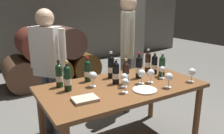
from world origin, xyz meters
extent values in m
cube|color=slate|center=(0.00, 4.20, 1.40)|extent=(10.00, 0.24, 2.80)
cylinder|color=#503524|center=(-0.63, 2.60, 0.30)|extent=(0.60, 0.90, 0.60)
cylinder|color=brown|center=(0.00, 2.60, 0.30)|extent=(0.60, 0.90, 0.60)
cylinder|color=#523314|center=(0.63, 2.60, 0.30)|extent=(0.60, 0.90, 0.60)
cylinder|color=maroon|center=(-0.32, 2.60, 0.85)|extent=(0.60, 0.90, 0.60)
cylinder|color=#4F3229|center=(0.32, 2.60, 0.85)|extent=(0.60, 0.90, 0.60)
cube|color=slate|center=(1.30, 1.60, 1.30)|extent=(0.32, 0.32, 2.60)
cube|color=brown|center=(0.00, 0.00, 0.74)|extent=(1.70, 0.90, 0.04)
cylinder|color=brown|center=(0.77, -0.39, 0.36)|extent=(0.07, 0.07, 0.72)
cylinder|color=brown|center=(-0.77, 0.39, 0.36)|extent=(0.07, 0.07, 0.72)
cylinder|color=brown|center=(0.77, 0.39, 0.36)|extent=(0.07, 0.07, 0.72)
cylinder|color=black|center=(0.06, 0.01, 0.86)|extent=(0.07, 0.07, 0.19)
sphere|color=black|center=(0.06, 0.01, 0.96)|extent=(0.07, 0.07, 0.07)
cylinder|color=black|center=(0.06, 0.01, 0.98)|extent=(0.03, 0.03, 0.06)
cylinder|color=tan|center=(0.06, 0.01, 1.02)|extent=(0.03, 0.03, 0.02)
cylinder|color=silver|center=(0.06, 0.01, 0.85)|extent=(0.07, 0.07, 0.06)
cylinder|color=#19381E|center=(0.58, 0.02, 0.86)|extent=(0.07, 0.07, 0.20)
sphere|color=#19381E|center=(0.58, 0.02, 0.97)|extent=(0.07, 0.07, 0.07)
cylinder|color=#19381E|center=(0.58, 0.02, 0.99)|extent=(0.03, 0.03, 0.06)
cylinder|color=silver|center=(0.58, 0.02, 1.03)|extent=(0.03, 0.03, 0.02)
cylinder|color=silver|center=(0.58, 0.02, 0.85)|extent=(0.07, 0.07, 0.06)
cylinder|color=black|center=(-0.54, 0.14, 0.87)|extent=(0.07, 0.07, 0.21)
sphere|color=black|center=(-0.54, 0.14, 0.98)|extent=(0.07, 0.07, 0.07)
cylinder|color=black|center=(-0.54, 0.14, 1.01)|extent=(0.03, 0.03, 0.07)
cylinder|color=tan|center=(-0.54, 0.14, 1.05)|extent=(0.03, 0.03, 0.02)
cylinder|color=silver|center=(-0.54, 0.14, 0.86)|extent=(0.07, 0.07, 0.06)
cylinder|color=#19381E|center=(-0.58, 0.29, 0.86)|extent=(0.07, 0.07, 0.20)
sphere|color=#19381E|center=(-0.58, 0.29, 0.97)|extent=(0.07, 0.07, 0.07)
cylinder|color=#19381E|center=(-0.58, 0.29, 0.99)|extent=(0.03, 0.03, 0.06)
cylinder|color=black|center=(-0.58, 0.29, 1.03)|extent=(0.03, 0.03, 0.02)
cylinder|color=silver|center=(-0.58, 0.29, 0.85)|extent=(0.07, 0.07, 0.06)
cylinder|color=black|center=(0.56, 0.25, 0.86)|extent=(0.07, 0.07, 0.20)
sphere|color=black|center=(0.56, 0.25, 0.97)|extent=(0.07, 0.07, 0.07)
cylinder|color=black|center=(0.56, 0.25, 0.99)|extent=(0.03, 0.03, 0.06)
cylinder|color=silver|center=(0.56, 0.25, 1.04)|extent=(0.03, 0.03, 0.02)
cylinder|color=silver|center=(0.56, 0.25, 0.85)|extent=(0.07, 0.07, 0.06)
cylinder|color=black|center=(0.30, 0.10, 0.87)|extent=(0.07, 0.07, 0.21)
sphere|color=black|center=(0.30, 0.10, 0.98)|extent=(0.07, 0.07, 0.07)
cylinder|color=black|center=(0.30, 0.10, 1.00)|extent=(0.03, 0.03, 0.07)
cylinder|color=#B21E23|center=(0.30, 0.10, 1.05)|extent=(0.03, 0.03, 0.02)
cylinder|color=silver|center=(0.30, 0.10, 0.86)|extent=(0.07, 0.07, 0.06)
cylinder|color=black|center=(-0.03, 0.07, 0.86)|extent=(0.07, 0.07, 0.20)
sphere|color=black|center=(-0.03, 0.07, 0.96)|extent=(0.07, 0.07, 0.07)
cylinder|color=black|center=(-0.03, 0.07, 0.99)|extent=(0.03, 0.03, 0.06)
cylinder|color=silver|center=(-0.03, 0.07, 1.03)|extent=(0.03, 0.03, 0.02)
cylinder|color=silver|center=(-0.03, 0.07, 0.85)|extent=(0.07, 0.07, 0.06)
cylinder|color=black|center=(0.56, 0.13, 0.85)|extent=(0.07, 0.07, 0.19)
sphere|color=black|center=(0.56, 0.13, 0.96)|extent=(0.07, 0.07, 0.07)
cylinder|color=black|center=(0.56, 0.13, 0.98)|extent=(0.03, 0.03, 0.06)
cylinder|color=tan|center=(0.56, 0.13, 1.02)|extent=(0.03, 0.03, 0.02)
cylinder|color=silver|center=(0.56, 0.13, 0.85)|extent=(0.07, 0.07, 0.06)
cylinder|color=black|center=(-0.26, 0.29, 0.86)|extent=(0.07, 0.07, 0.19)
sphere|color=black|center=(-0.26, 0.29, 0.96)|extent=(0.07, 0.07, 0.07)
cylinder|color=black|center=(-0.26, 0.29, 0.99)|extent=(0.03, 0.03, 0.06)
cylinder|color=#B21E23|center=(-0.26, 0.29, 1.03)|extent=(0.03, 0.03, 0.02)
cylinder|color=silver|center=(-0.26, 0.29, 0.85)|extent=(0.07, 0.07, 0.06)
cylinder|color=black|center=(0.03, 0.27, 0.87)|extent=(0.07, 0.07, 0.22)
sphere|color=black|center=(0.03, 0.27, 0.98)|extent=(0.07, 0.07, 0.07)
cylinder|color=black|center=(0.03, 0.27, 1.01)|extent=(0.03, 0.03, 0.07)
cylinder|color=silver|center=(0.03, 0.27, 1.06)|extent=(0.03, 0.03, 0.02)
cylinder|color=silver|center=(0.03, 0.27, 0.86)|extent=(0.07, 0.07, 0.06)
cylinder|color=white|center=(0.52, -0.05, 0.76)|extent=(0.06, 0.06, 0.00)
cylinder|color=white|center=(0.52, -0.05, 0.80)|extent=(0.01, 0.01, 0.07)
sphere|color=white|center=(0.52, -0.05, 0.87)|extent=(0.07, 0.07, 0.07)
cylinder|color=white|center=(0.31, -0.10, 0.76)|extent=(0.06, 0.06, 0.00)
cylinder|color=white|center=(0.31, -0.10, 0.80)|extent=(0.01, 0.01, 0.07)
sphere|color=white|center=(0.31, -0.10, 0.87)|extent=(0.08, 0.08, 0.08)
cylinder|color=white|center=(-0.28, 0.12, 0.76)|extent=(0.06, 0.06, 0.00)
cylinder|color=white|center=(-0.28, 0.12, 0.80)|extent=(0.01, 0.01, 0.07)
sphere|color=white|center=(-0.28, 0.12, 0.88)|extent=(0.09, 0.09, 0.09)
cylinder|color=white|center=(0.20, -0.07, 0.76)|extent=(0.06, 0.06, 0.00)
cylinder|color=white|center=(0.20, -0.07, 0.80)|extent=(0.01, 0.01, 0.07)
sphere|color=white|center=(0.20, -0.07, 0.88)|extent=(0.08, 0.08, 0.08)
cylinder|color=white|center=(0.37, -0.31, 0.76)|extent=(0.06, 0.06, 0.00)
cylinder|color=white|center=(0.37, -0.31, 0.80)|extent=(0.01, 0.01, 0.07)
sphere|color=white|center=(0.37, -0.31, 0.88)|extent=(0.08, 0.08, 0.08)
cylinder|color=white|center=(-0.09, -0.19, 0.76)|extent=(0.06, 0.06, 0.00)
cylinder|color=white|center=(-0.09, -0.19, 0.80)|extent=(0.01, 0.01, 0.07)
sphere|color=white|center=(-0.09, -0.19, 0.87)|extent=(0.07, 0.07, 0.07)
cylinder|color=white|center=(-0.01, -0.07, 0.76)|extent=(0.06, 0.06, 0.00)
cylinder|color=white|center=(-0.01, -0.07, 0.80)|extent=(0.01, 0.01, 0.07)
sphere|color=white|center=(-0.01, -0.07, 0.87)|extent=(0.07, 0.07, 0.07)
cylinder|color=white|center=(0.71, -0.31, 0.76)|extent=(0.06, 0.06, 0.00)
cylinder|color=white|center=(0.71, -0.31, 0.80)|extent=(0.01, 0.01, 0.07)
sphere|color=white|center=(0.71, -0.31, 0.87)|extent=(0.08, 0.08, 0.08)
cube|color=#B2A893|center=(-0.50, -0.17, 0.77)|extent=(0.23, 0.17, 0.03)
cylinder|color=white|center=(0.11, -0.25, 0.77)|extent=(0.24, 0.24, 0.01)
cylinder|color=#383842|center=(0.63, 0.79, 0.43)|extent=(0.11, 0.11, 0.85)
cylinder|color=#383842|center=(0.56, 0.71, 0.43)|extent=(0.11, 0.11, 0.85)
cube|color=#B2B29E|center=(0.59, 0.75, 1.17)|extent=(0.34, 0.36, 0.64)
cylinder|color=#B2B29E|center=(0.72, 0.91, 1.21)|extent=(0.08, 0.08, 0.54)
cylinder|color=#B2B29E|center=(0.46, 0.59, 1.21)|extent=(0.08, 0.08, 0.54)
sphere|color=tan|center=(0.59, 0.75, 1.60)|extent=(0.23, 0.23, 0.23)
cylinder|color=#383842|center=(-0.60, 0.76, 0.38)|extent=(0.11, 0.11, 0.77)
cylinder|color=#383842|center=(-0.53, 0.68, 0.38)|extent=(0.11, 0.11, 0.77)
cube|color=silver|center=(-0.57, 0.72, 1.06)|extent=(0.34, 0.36, 0.58)
cylinder|color=silver|center=(-0.70, 0.89, 1.08)|extent=(0.08, 0.08, 0.49)
cylinder|color=silver|center=(-0.44, 0.55, 1.08)|extent=(0.08, 0.08, 0.49)
sphere|color=tan|center=(-0.57, 0.72, 1.44)|extent=(0.21, 0.21, 0.21)
camera|label=1|loc=(-1.24, -1.85, 1.58)|focal=35.88mm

